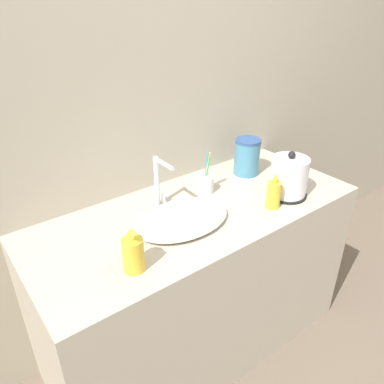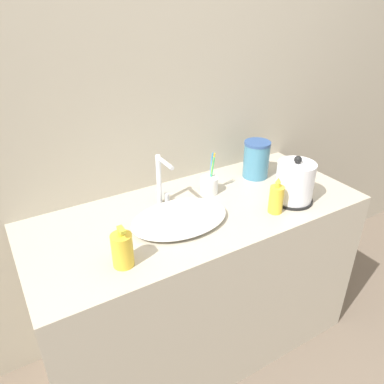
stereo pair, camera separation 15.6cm
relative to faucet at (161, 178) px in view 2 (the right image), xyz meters
name	(u,v)px [view 2 (the right image)]	position (x,y,z in m)	size (l,w,h in m)	color
wall_back	(160,85)	(0.11, 0.21, 0.35)	(6.00, 0.04, 2.60)	#ADA38E
vanity_counter	(198,282)	(0.11, -0.13, -0.54)	(1.49, 0.62, 0.83)	#B7AD99
sink_basin	(180,218)	(0.00, -0.17, -0.11)	(0.42, 0.29, 0.04)	white
faucet	(161,178)	(0.00, 0.00, 0.00)	(0.06, 0.14, 0.23)	silver
electric_kettle	(294,184)	(0.52, -0.27, -0.04)	(0.18, 0.18, 0.22)	black
toothbrush_cup	(209,185)	(0.24, -0.02, -0.09)	(0.08, 0.08, 0.20)	silver
lotion_bottle	(122,250)	(-0.30, -0.30, -0.06)	(0.07, 0.07, 0.16)	gold
shampoo_bottle	(276,199)	(0.39, -0.31, -0.06)	(0.06, 0.06, 0.17)	gold
water_pitcher	(256,159)	(0.54, 0.01, -0.04)	(0.13, 0.13, 0.19)	teal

